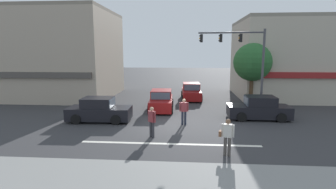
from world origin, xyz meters
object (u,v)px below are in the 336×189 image
Objects in this scene: sedan_crossing_leftbound at (259,109)px; pedestrian_foreground_with_bag at (227,135)px; sedan_approaching_near at (191,92)px; pedestrian_mid_crossing at (184,110)px; sedan_crossing_center at (99,111)px; sedan_parked_curbside at (161,101)px; traffic_light_mast at (245,55)px; street_tree at (252,62)px; utility_pole_near_left at (78,55)px; pedestrian_far_side at (152,120)px.

pedestrian_foreground_with_bag is at bearing -115.03° from sedan_crossing_leftbound.
pedestrian_mid_crossing is (-0.57, -9.04, 0.24)m from sedan_approaching_near.
sedan_crossing_leftbound and sedan_approaching_near have the same top height.
sedan_approaching_near is at bearing 54.26° from sedan_crossing_center.
pedestrian_mid_crossing is at bearing -66.16° from sedan_parked_curbside.
sedan_crossing_leftbound is at bearing 64.97° from pedestrian_foreground_with_bag.
sedan_crossing_leftbound is at bearing -74.66° from traffic_light_mast.
pedestrian_foreground_with_bag is 1.00× the size of pedestrian_mid_crossing.
street_tree reaches higher than pedestrian_mid_crossing.
sedan_crossing_leftbound is at bearing 7.26° from sedan_crossing_center.
sedan_crossing_leftbound is 2.47× the size of pedestrian_foreground_with_bag.
sedan_crossing_leftbound is at bearing -58.03° from sedan_approaching_near.
sedan_approaching_near is (9.61, 3.41, -3.55)m from utility_pole_near_left.
pedestrian_foreground_with_bag is (10.99, -10.46, -3.31)m from utility_pole_near_left.
pedestrian_mid_crossing is at bearing 57.25° from pedestrian_far_side.
street_tree is 0.85× the size of traffic_light_mast.
pedestrian_mid_crossing is (-5.07, -1.84, 0.24)m from sedan_crossing_leftbound.
sedan_crossing_center is (-3.74, -3.70, 0.00)m from sedan_parked_curbside.
street_tree is at bearing 28.78° from sedan_crossing_center.
pedestrian_far_side is (-6.13, -6.64, -3.35)m from traffic_light_mast.
traffic_light_mast reaches higher than pedestrian_far_side.
traffic_light_mast reaches higher than pedestrian_mid_crossing.
sedan_approaching_near is (6.16, 8.56, 0.00)m from sedan_crossing_center.
utility_pole_near_left reaches higher than pedestrian_far_side.
sedan_parked_curbside is 5.43m from sedan_approaching_near.
sedan_approaching_near is 2.50× the size of pedestrian_far_side.
sedan_approaching_near is (-4.50, 7.21, 0.00)m from sedan_crossing_leftbound.
sedan_crossing_leftbound is (-0.57, -4.81, -2.96)m from street_tree.
pedestrian_mid_crossing is (5.59, -0.48, 0.24)m from sedan_crossing_center.
sedan_crossing_center is 10.55m from sedan_approaching_near.
pedestrian_foreground_with_bag is (3.81, -9.01, 0.24)m from sedan_parked_curbside.
sedan_crossing_leftbound is 2.47× the size of pedestrian_mid_crossing.
sedan_crossing_leftbound is at bearing -15.08° from utility_pole_near_left.
utility_pole_near_left reaches higher than pedestrian_foreground_with_bag.
street_tree is at bearing 51.65° from pedestrian_far_side.
pedestrian_mid_crossing is (1.85, -4.18, 0.24)m from sedan_parked_curbside.
sedan_crossing_center is (-10.05, -3.57, -3.59)m from traffic_light_mast.
utility_pole_near_left is at bearing 173.31° from traffic_light_mast.
utility_pole_near_left is 1.97× the size of sedan_approaching_near.
traffic_light_mast is at bearing 105.34° from sedan_crossing_leftbound.
pedestrian_foreground_with_bag is at bearing -67.91° from pedestrian_mid_crossing.
pedestrian_far_side is at bearing -132.69° from traffic_light_mast.
traffic_light_mast reaches higher than sedan_parked_curbside.
pedestrian_foreground_with_bag reaches higher than sedan_crossing_leftbound.
sedan_crossing_leftbound is 8.50m from sedan_approaching_near.
street_tree is 9.13m from pedestrian_mid_crossing.
utility_pole_near_left is (-14.68, -1.01, 0.60)m from street_tree.
sedan_parked_curbside is at bearing 112.91° from pedestrian_foreground_with_bag.
street_tree is 1.28× the size of sedan_crossing_leftbound.
sedan_crossing_center is at bearing 141.99° from pedestrian_far_side.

